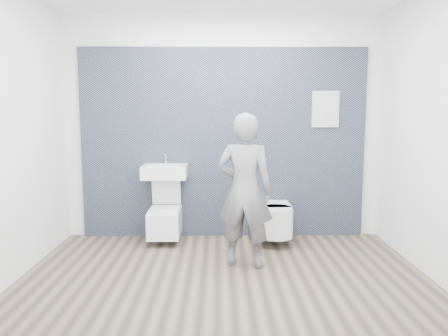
{
  "coord_description": "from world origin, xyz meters",
  "views": [
    {
      "loc": [
        -0.06,
        -4.08,
        1.61
      ],
      "look_at": [
        0.0,
        0.6,
        1.0
      ],
      "focal_mm": 35.0,
      "sensor_mm": 36.0,
      "label": 1
    }
  ],
  "objects_px": {
    "toilet_square": "(165,220)",
    "washbasin": "(165,171)",
    "toilet_rounded": "(275,219)",
    "visitor": "(245,191)"
  },
  "relations": [
    {
      "from": "toilet_square",
      "to": "washbasin",
      "type": "bearing_deg",
      "value": 90.0
    },
    {
      "from": "washbasin",
      "to": "toilet_rounded",
      "type": "bearing_deg",
      "value": -5.85
    },
    {
      "from": "toilet_rounded",
      "to": "visitor",
      "type": "distance_m",
      "value": 1.0
    },
    {
      "from": "washbasin",
      "to": "toilet_square",
      "type": "relative_size",
      "value": 0.73
    },
    {
      "from": "visitor",
      "to": "washbasin",
      "type": "bearing_deg",
      "value": -29.2
    },
    {
      "from": "washbasin",
      "to": "toilet_rounded",
      "type": "distance_m",
      "value": 1.47
    },
    {
      "from": "toilet_square",
      "to": "toilet_rounded",
      "type": "relative_size",
      "value": 1.1
    },
    {
      "from": "toilet_rounded",
      "to": "visitor",
      "type": "height_order",
      "value": "visitor"
    },
    {
      "from": "washbasin",
      "to": "visitor",
      "type": "relative_size",
      "value": 0.34
    },
    {
      "from": "toilet_rounded",
      "to": "washbasin",
      "type": "bearing_deg",
      "value": 174.15
    }
  ]
}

